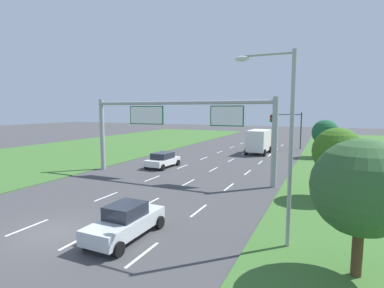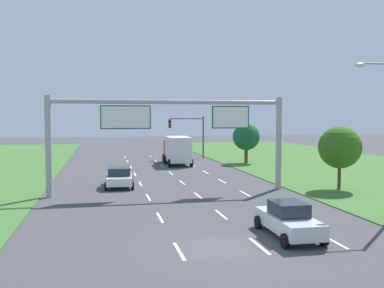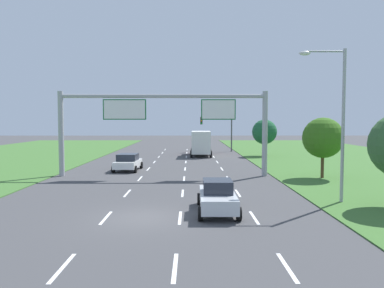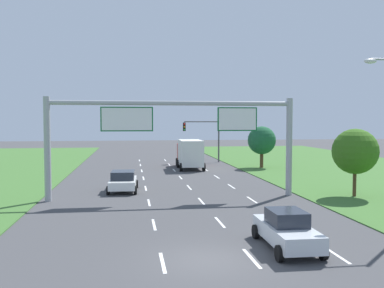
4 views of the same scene
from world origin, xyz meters
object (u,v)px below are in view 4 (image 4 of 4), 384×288
(roadside_tree_mid, at_px, (355,151))
(traffic_light_mast, at_px, (204,132))
(car_near_red, at_px, (287,230))
(box_truck, at_px, (190,153))
(sign_gantry, at_px, (174,128))
(car_lead_silver, at_px, (123,181))
(roadside_tree_far, at_px, (262,140))

(roadside_tree_mid, bearing_deg, traffic_light_mast, 103.39)
(car_near_red, relative_size, traffic_light_mast, 0.78)
(box_truck, bearing_deg, traffic_light_mast, 68.59)
(sign_gantry, bearing_deg, car_near_red, -74.04)
(car_lead_silver, xyz_separation_m, traffic_light_mast, (9.98, 21.33, 3.07))
(box_truck, relative_size, roadside_tree_far, 1.50)
(roadside_tree_far, bearing_deg, sign_gantry, -124.13)
(car_near_red, bearing_deg, roadside_tree_far, 75.10)
(car_lead_silver, xyz_separation_m, sign_gantry, (3.58, -3.48, 4.10))
(car_near_red, relative_size, box_truck, 0.61)
(box_truck, bearing_deg, car_near_red, -88.86)
(car_lead_silver, bearing_deg, sign_gantry, -41.71)
(box_truck, distance_m, sign_gantry, 18.69)
(car_near_red, relative_size, car_lead_silver, 1.03)
(traffic_light_mast, bearing_deg, box_truck, -112.67)
(car_lead_silver, xyz_separation_m, roadside_tree_far, (15.34, 13.88, 2.35))
(box_truck, bearing_deg, sign_gantry, -99.97)
(roadside_tree_mid, height_order, roadside_tree_far, roadside_tree_mid)
(roadside_tree_far, bearing_deg, box_truck, 175.04)
(car_near_red, distance_m, roadside_tree_far, 30.90)
(car_near_red, height_order, roadside_tree_far, roadside_tree_far)
(roadside_tree_far, bearing_deg, car_near_red, -105.51)
(sign_gantry, relative_size, roadside_tree_far, 3.63)
(box_truck, xyz_separation_m, traffic_light_mast, (2.82, 6.74, 2.13))
(car_lead_silver, bearing_deg, roadside_tree_mid, -14.27)
(box_truck, height_order, sign_gantry, sign_gantry)
(traffic_light_mast, height_order, roadside_tree_far, traffic_light_mast)
(box_truck, distance_m, roadside_tree_far, 8.33)
(sign_gantry, xyz_separation_m, roadside_tree_far, (11.77, 17.36, -1.75))
(sign_gantry, height_order, traffic_light_mast, sign_gantry)
(roadside_tree_mid, bearing_deg, car_lead_silver, 163.21)
(car_near_red, xyz_separation_m, box_truck, (0.06, 30.40, 0.94))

